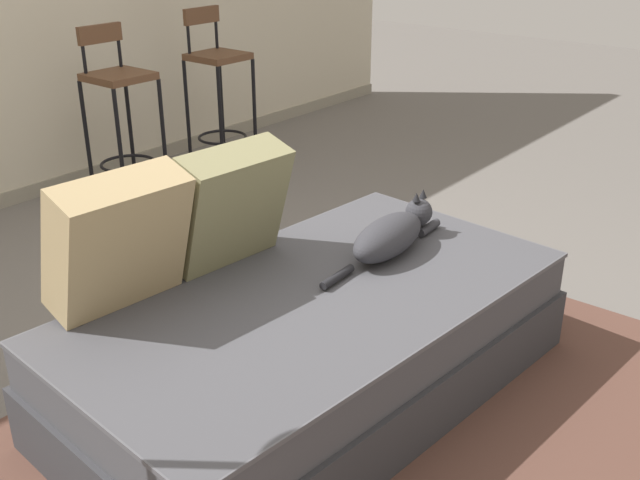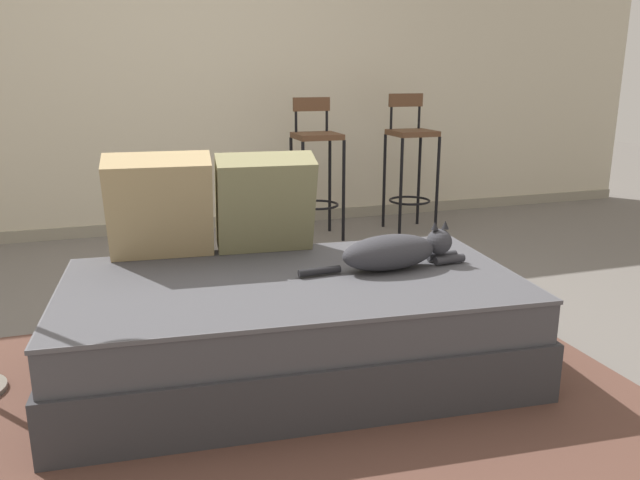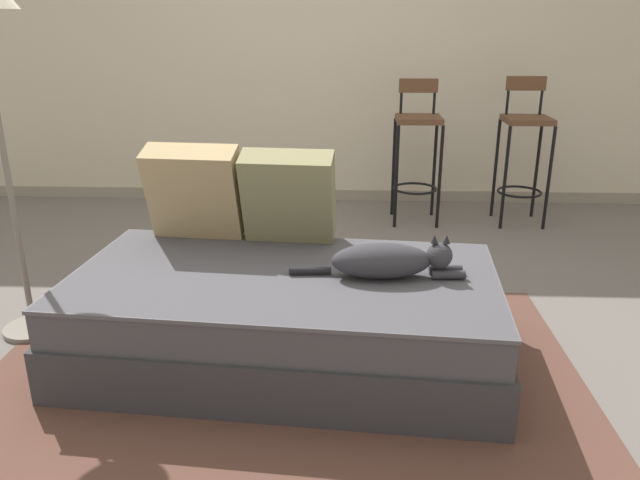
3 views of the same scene
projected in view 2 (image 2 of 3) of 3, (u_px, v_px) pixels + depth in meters
ground_plane at (271, 334)px, 2.99m from camera, size 16.00×16.00×0.00m
wall_back_panel at (196, 60)px, 4.71m from camera, size 8.00×0.10×2.60m
wall_baseboard_trim at (205, 223)px, 4.99m from camera, size 8.00×0.02×0.09m
area_rug at (316, 405)px, 2.35m from camera, size 2.55×2.10×0.01m
couch at (293, 324)px, 2.57m from camera, size 1.92×1.15×0.41m
throw_pillow_corner at (160, 206)px, 2.71m from camera, size 0.47×0.32×0.47m
throw_pillow_middle at (265, 203)px, 2.82m from camera, size 0.46×0.31×0.46m
cat at (395, 251)px, 2.61m from camera, size 0.74×0.20×0.19m
bar_stool_near_window at (316, 158)px, 4.59m from camera, size 0.33×0.33×1.03m
bar_stool_by_doorway at (410, 154)px, 4.83m from camera, size 0.33×0.33×1.05m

